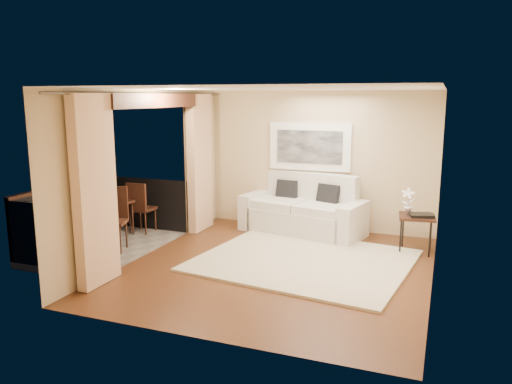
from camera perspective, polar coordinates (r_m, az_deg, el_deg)
The scene contains 18 objects.
floor at distance 7.79m, azimuth 2.49°, elevation -8.54°, with size 5.00×5.00×0.00m, color #573119.
room_shell at distance 8.27m, azimuth -11.74°, elevation 10.18°, with size 5.00×6.40×5.00m.
balcony at distance 9.27m, azimuth -17.33°, elevation -4.70°, with size 1.81×2.60×1.17m.
curtains at distance 8.35m, azimuth -11.31°, elevation 2.04°, with size 0.16×4.80×2.64m.
artwork at distance 9.81m, azimuth 6.14°, elevation 5.15°, with size 1.62×0.07×0.92m.
rug at distance 8.05m, azimuth 5.52°, elevation -7.77°, with size 3.18×2.77×0.04m, color beige.
sofa at distance 9.66m, azimuth 5.54°, elevation -2.29°, with size 2.49×1.46×1.12m.
side_table at distance 8.78m, azimuth 17.91°, elevation -2.94°, with size 0.63×0.63×0.63m.
tray at distance 8.71m, azimuth 18.36°, elevation -2.53°, with size 0.38×0.28×0.05m, color black.
orchid at distance 8.84m, azimuth 16.97°, elevation -0.97°, with size 0.23×0.16×0.44m, color white.
bistro_table at distance 9.64m, azimuth -15.92°, elevation -1.50°, with size 0.58×0.58×0.67m.
balcony_chair_far at distance 9.76m, azimuth -13.21°, elevation -1.34°, with size 0.43×0.43×0.99m.
balcony_chair_near at distance 8.85m, azimuth -16.02°, elevation -2.34°, with size 0.60×0.60×1.08m.
ice_bucket at distance 9.79m, azimuth -16.52°, elevation -0.25°, with size 0.18×0.18×0.20m, color silver.
candle at distance 9.72m, azimuth -15.19°, elevation -0.65°, with size 0.06×0.06×0.07m, color red.
vase at distance 9.46m, azimuth -16.91°, elevation -0.71°, with size 0.04×0.04×0.18m, color silver.
glass_a at distance 9.45m, azimuth -15.47°, elevation -0.84°, with size 0.06×0.06×0.12m, color white.
glass_b at distance 9.46m, azimuth -15.04°, elevation -0.79°, with size 0.06×0.06×0.12m, color white.
Camera 1 is at (2.31, -6.97, 2.59)m, focal length 35.00 mm.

